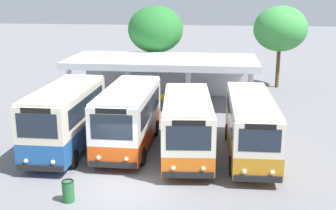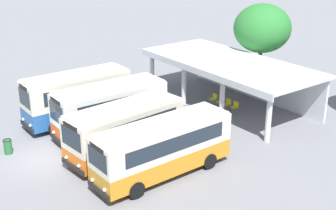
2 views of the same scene
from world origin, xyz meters
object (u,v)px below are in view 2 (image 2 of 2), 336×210
(city_bus_middle_cream, at_px, (125,129))
(waiting_chair_middle_seat, at_px, (228,103))
(city_bus_nearest_orange, at_px, (77,96))
(litter_bin_apron, at_px, (8,147))
(waiting_chair_fourth_seat, at_px, (235,106))
(city_bus_second_in_row, at_px, (110,108))
(city_bus_fourth_amber, at_px, (163,147))
(waiting_chair_end_by_column, at_px, (214,98))
(waiting_chair_second_from_end, at_px, (221,101))

(city_bus_middle_cream, distance_m, waiting_chair_middle_seat, 10.07)
(city_bus_nearest_orange, relative_size, litter_bin_apron, 8.17)
(city_bus_nearest_orange, distance_m, waiting_chair_fourth_seat, 11.21)
(city_bus_second_in_row, relative_size, city_bus_fourth_amber, 0.92)
(city_bus_nearest_orange, relative_size, waiting_chair_middle_seat, 8.55)
(city_bus_nearest_orange, bearing_deg, city_bus_fourth_amber, 1.82)
(waiting_chair_middle_seat, bearing_deg, waiting_chair_end_by_column, -178.26)
(city_bus_second_in_row, height_order, city_bus_fourth_amber, city_bus_second_in_row)
(waiting_chair_second_from_end, xyz_separation_m, waiting_chair_fourth_seat, (1.46, 0.02, 0.00))
(city_bus_middle_cream, xyz_separation_m, waiting_chair_fourth_seat, (-1.01, 9.87, -1.19))
(city_bus_second_in_row, distance_m, waiting_chair_middle_seat, 9.18)
(city_bus_nearest_orange, xyz_separation_m, city_bus_second_in_row, (3.17, 0.76, -0.07))
(waiting_chair_middle_seat, bearing_deg, waiting_chair_second_from_end, 179.51)
(waiting_chair_second_from_end, bearing_deg, waiting_chair_fourth_seat, 0.89)
(waiting_chair_middle_seat, bearing_deg, litter_bin_apron, -99.71)
(city_bus_middle_cream, bearing_deg, waiting_chair_end_by_column, 108.10)
(litter_bin_apron, bearing_deg, waiting_chair_fourth_seat, 77.67)
(city_bus_middle_cream, height_order, waiting_chair_fourth_seat, city_bus_middle_cream)
(waiting_chair_fourth_seat, relative_size, litter_bin_apron, 0.96)
(waiting_chair_middle_seat, height_order, waiting_chair_fourth_seat, same)
(city_bus_nearest_orange, height_order, city_bus_fourth_amber, city_bus_nearest_orange)
(city_bus_second_in_row, bearing_deg, litter_bin_apron, -100.63)
(waiting_chair_end_by_column, height_order, waiting_chair_middle_seat, same)
(city_bus_middle_cream, height_order, waiting_chair_end_by_column, city_bus_middle_cream)
(waiting_chair_end_by_column, bearing_deg, waiting_chair_second_from_end, 3.96)
(waiting_chair_second_from_end, xyz_separation_m, waiting_chair_middle_seat, (0.73, -0.01, 0.00))
(city_bus_second_in_row, bearing_deg, city_bus_nearest_orange, -166.49)
(city_bus_middle_cream, xyz_separation_m, city_bus_fourth_amber, (3.17, 0.41, -0.02))
(waiting_chair_end_by_column, bearing_deg, waiting_chair_middle_seat, 1.74)
(waiting_chair_middle_seat, height_order, litter_bin_apron, litter_bin_apron)
(litter_bin_apron, bearing_deg, city_bus_nearest_orange, 109.64)
(city_bus_second_in_row, distance_m, litter_bin_apron, 6.57)
(city_bus_nearest_orange, height_order, waiting_chair_fourth_seat, city_bus_nearest_orange)
(waiting_chair_end_by_column, bearing_deg, litter_bin_apron, -94.33)
(waiting_chair_end_by_column, xyz_separation_m, waiting_chair_second_from_end, (0.73, 0.05, 0.00))
(city_bus_second_in_row, bearing_deg, waiting_chair_middle_seat, 80.94)
(waiting_chair_second_from_end, distance_m, waiting_chair_fourth_seat, 1.46)
(city_bus_middle_cream, distance_m, waiting_chair_fourth_seat, 9.99)
(city_bus_nearest_orange, bearing_deg, city_bus_second_in_row, 13.51)
(waiting_chair_second_from_end, height_order, waiting_chair_middle_seat, same)
(waiting_chair_middle_seat, xyz_separation_m, waiting_chair_fourth_seat, (0.73, 0.03, 0.00))
(waiting_chair_end_by_column, xyz_separation_m, litter_bin_apron, (-1.15, -15.25, -0.07))
(city_bus_nearest_orange, xyz_separation_m, city_bus_middle_cream, (6.34, -0.11, -0.16))
(city_bus_second_in_row, bearing_deg, waiting_chair_end_by_column, 90.21)
(waiting_chair_end_by_column, distance_m, waiting_chair_second_from_end, 0.73)
(city_bus_second_in_row, bearing_deg, city_bus_fourth_amber, -4.15)
(city_bus_second_in_row, height_order, waiting_chair_middle_seat, city_bus_second_in_row)
(city_bus_fourth_amber, relative_size, waiting_chair_end_by_column, 9.36)
(city_bus_second_in_row, distance_m, waiting_chair_end_by_column, 9.02)
(waiting_chair_end_by_column, distance_m, waiting_chair_middle_seat, 1.46)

